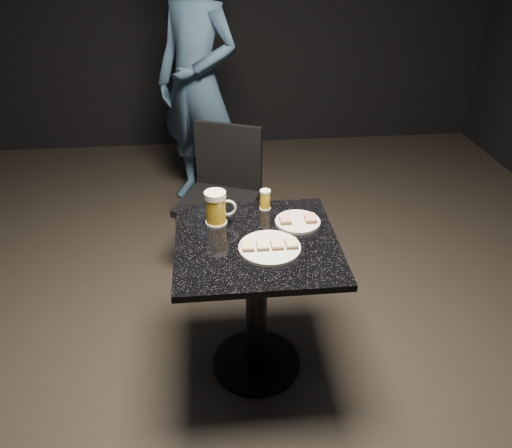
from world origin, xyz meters
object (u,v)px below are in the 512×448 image
(beer_mug, at_px, (216,208))
(beer_tumbler, at_px, (265,200))
(plate_large, at_px, (270,248))
(chair, at_px, (222,190))
(plate_small, at_px, (298,222))
(patron, at_px, (197,84))
(table, at_px, (256,285))

(beer_mug, bearing_deg, beer_tumbler, 25.34)
(plate_large, relative_size, chair, 0.29)
(beer_tumbler, bearing_deg, plate_small, -48.62)
(plate_small, distance_m, chair, 0.94)
(beer_tumbler, height_order, chair, chair)
(patron, xyz_separation_m, chair, (0.13, -0.84, -0.43))
(plate_small, relative_size, chair, 0.23)
(beer_mug, xyz_separation_m, chair, (0.05, 0.80, -0.33))
(plate_large, distance_m, beer_mug, 0.32)
(plate_small, xyz_separation_m, beer_tumbler, (-0.13, 0.15, 0.04))
(plate_large, bearing_deg, patron, 98.85)
(plate_small, xyz_separation_m, table, (-0.20, -0.12, -0.25))
(plate_small, height_order, beer_mug, beer_mug)
(patron, relative_size, beer_tumbler, 18.98)
(table, distance_m, beer_mug, 0.40)
(plate_small, bearing_deg, patron, 104.82)
(plate_large, bearing_deg, plate_small, 52.00)
(plate_small, height_order, table, plate_small)
(plate_small, relative_size, beer_tumbler, 2.09)
(plate_small, bearing_deg, beer_mug, 173.83)
(plate_large, xyz_separation_m, table, (-0.05, 0.07, -0.25))
(plate_small, xyz_separation_m, beer_mug, (-0.36, 0.04, 0.07))
(table, height_order, beer_mug, beer_mug)
(beer_tumbler, distance_m, chair, 0.78)
(plate_small, bearing_deg, beer_tumbler, 131.38)
(plate_large, height_order, plate_small, same)
(patron, relative_size, table, 2.48)
(plate_large, relative_size, beer_mug, 1.65)
(plate_small, distance_m, beer_mug, 0.37)
(patron, relative_size, beer_mug, 11.77)
(patron, height_order, beer_mug, patron)
(patron, xyz_separation_m, beer_tumbler, (0.31, -1.53, -0.13))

